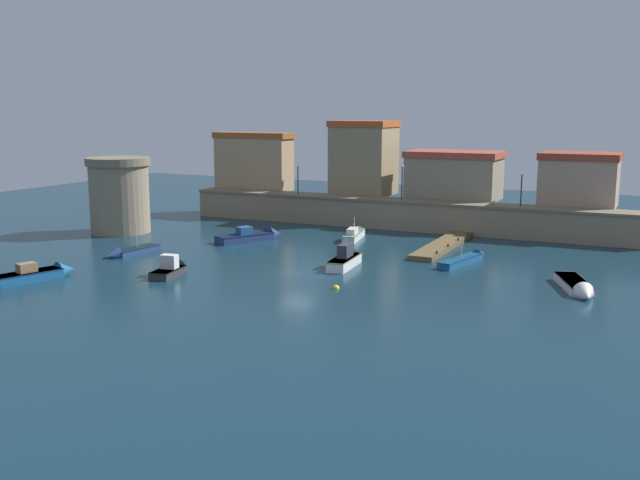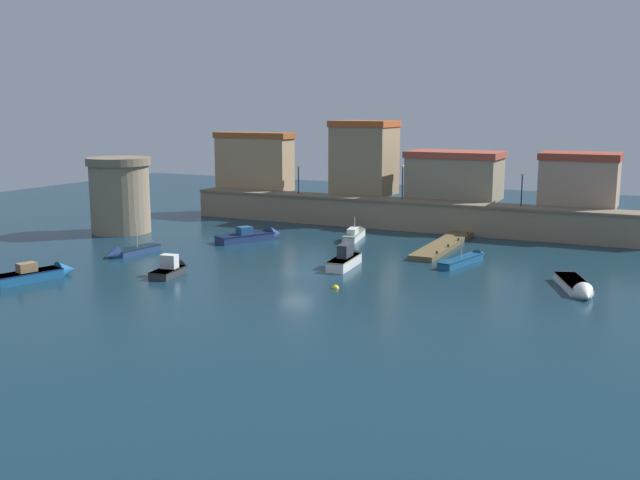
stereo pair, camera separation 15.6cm
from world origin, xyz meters
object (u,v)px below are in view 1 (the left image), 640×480
Objects in this scene: fortress_tower at (119,195)px; mooring_buoy_0 at (336,288)px; quay_lamp_2 at (522,184)px; moored_boat_0 at (347,259)px; quay_lamp_1 at (402,177)px; quay_lamp_0 at (298,175)px; moored_boat_3 at (466,259)px; moored_boat_4 at (254,236)px; moored_boat_2 at (172,269)px; moored_boat_6 at (577,287)px; moored_boat_5 at (40,274)px; moored_boat_1 at (127,252)px; moored_boat_7 at (355,234)px.

fortress_tower is 14.64× the size of mooring_buoy_0.
quay_lamp_2 reaches higher than moored_boat_0.
quay_lamp_0 is at bearing 180.00° from quay_lamp_1.
quay_lamp_0 reaches higher than moored_boat_3.
quay_lamp_2 is (38.16, 14.87, 1.42)m from fortress_tower.
fortress_tower is 15.49m from moored_boat_4.
quay_lamp_0 reaches higher than moored_boat_2.
moored_boat_6 is (29.21, 7.89, -0.12)m from moored_boat_2.
moored_boat_3 is (8.56, 5.46, -0.27)m from moored_boat_0.
moored_boat_0 is at bearing -35.15° from moored_boat_5.
moored_boat_3 is 1.07× the size of moored_boat_6.
fortress_tower is 1.09× the size of moored_boat_4.
moored_boat_1 is at bearing 52.45° from moored_boat_2.
quay_lamp_1 is 20.36m from moored_boat_0.
moored_boat_1 is 11.16× the size of mooring_buoy_0.
moored_boat_4 reaches higher than moored_boat_5.
fortress_tower reaches higher than mooring_buoy_0.
moored_boat_2 is 0.67× the size of moored_boat_6.
moored_boat_5 is 0.94× the size of moored_boat_7.
fortress_tower is at bearing 157.98° from mooring_buoy_0.
moored_boat_2 is (3.65, -28.50, -4.87)m from quay_lamp_0.
quay_lamp_2 is 6.20× the size of mooring_buoy_0.
moored_boat_7 reaches higher than mooring_buoy_0.
moored_boat_2 is 15.78m from moored_boat_4.
moored_boat_0 is 18.20m from moored_boat_6.
quay_lamp_2 is 15.13m from moored_boat_3.
fortress_tower is 46.53m from moored_boat_6.
moored_boat_6 is 0.99× the size of moored_boat_7.
quay_lamp_1 is 9.40m from moored_boat_7.
moored_boat_3 is at bearing -52.75° from quay_lamp_1.
moored_boat_0 is at bearing -117.69° from quay_lamp_2.
moored_boat_5 is at bearing -116.20° from quay_lamp_1.
moored_boat_2 is 21.99m from moored_boat_7.
moored_boat_6 is (31.08, -7.78, -0.11)m from moored_boat_4.
moored_boat_4 is at bearing 57.19° from moored_boat_0.
moored_boat_4 is 1.05× the size of moored_boat_6.
quay_lamp_1 reaches higher than moored_boat_4.
quay_lamp_0 is 0.47× the size of moored_boat_6.
quay_lamp_0 reaches higher than moored_boat_4.
moored_boat_5 is at bearing -161.57° from mooring_buoy_0.
moored_boat_5 is 12.11× the size of mooring_buoy_0.
moored_boat_6 is at bearing -110.48° from moored_boat_3.
quay_lamp_2 is at bearing 6.45° from moored_boat_3.
moored_boat_0 reaches higher than moored_boat_7.
moored_boat_3 is 1.13× the size of moored_boat_5.
moored_boat_0 is 14.59m from moored_boat_4.
moored_boat_6 is (46.03, -5.73, -3.63)m from fortress_tower.
quay_lamp_1 is 1.12× the size of quay_lamp_2.
moored_boat_3 is at bearing -65.95° from moored_boat_4.
moored_boat_7 is at bearing -36.19° from quay_lamp_0.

